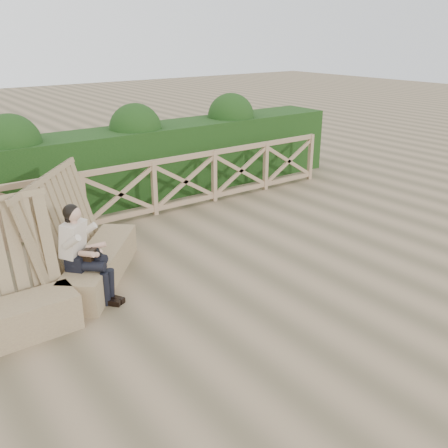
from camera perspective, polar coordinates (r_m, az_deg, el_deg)
ground at (r=6.92m, az=1.25°, el=-8.13°), size 60.00×60.00×0.00m
bench at (r=6.84m, az=-19.96°, el=-6.12°), size 3.69×2.19×1.59m
woman at (r=6.77m, az=-15.86°, el=-2.81°), size 0.68×0.79×1.34m
guardrail at (r=9.49m, az=-11.78°, el=3.33°), size 10.10×0.09×1.10m
hedge at (r=10.50m, az=-14.69°, el=5.92°), size 12.00×1.20×1.50m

